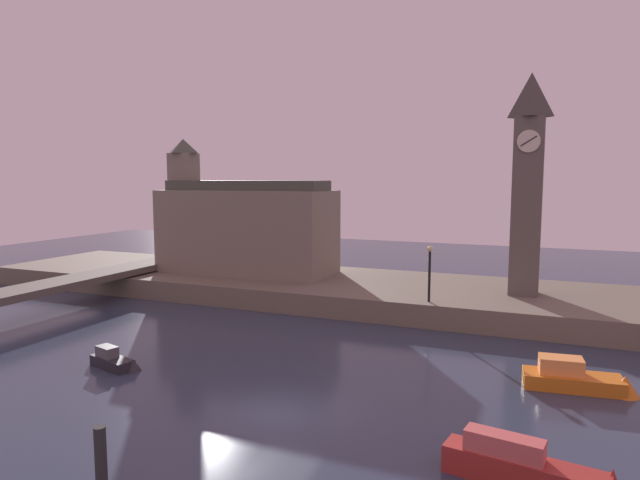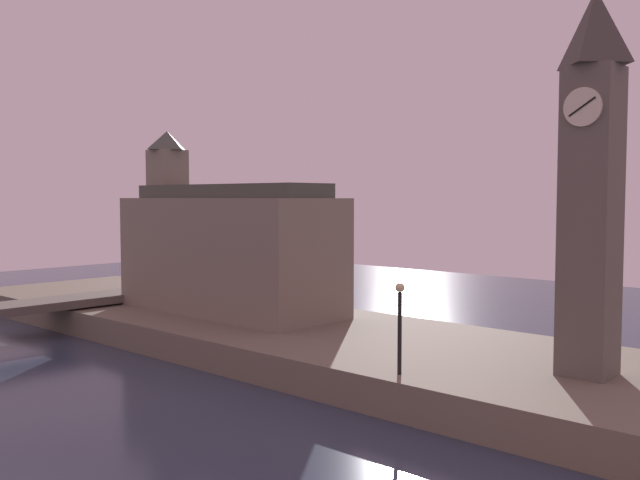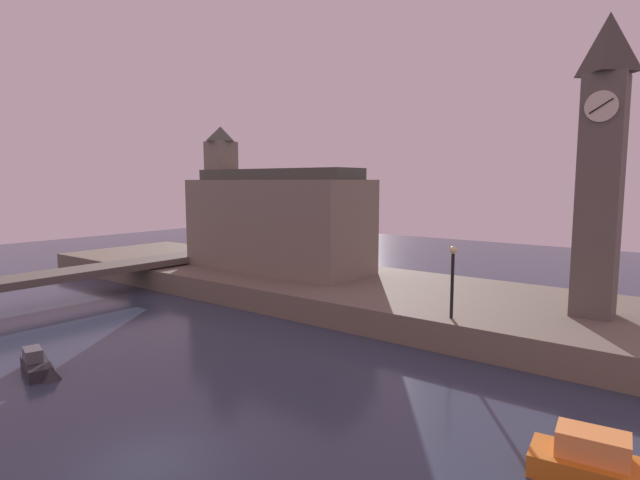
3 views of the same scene
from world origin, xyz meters
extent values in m
cube|color=#6B6051|center=(0.00, 20.00, 0.75)|extent=(70.00, 12.00, 1.50)
cube|color=#5B544C|center=(8.13, 19.83, 7.33)|extent=(1.87, 1.87, 11.66)
cylinder|color=beige|center=(8.13, 18.84, 11.57)|extent=(1.42, 0.12, 1.42)
cube|color=black|center=(8.13, 18.77, 11.57)|extent=(0.99, 0.04, 0.66)
pyramid|color=#403A35|center=(8.13, 19.83, 14.58)|extent=(2.05, 2.05, 2.85)
cube|color=slate|center=(-13.43, 20.39, 4.87)|extent=(14.25, 5.85, 6.74)
cube|color=slate|center=(-19.57, 20.39, 6.42)|extent=(1.97, 1.97, 9.84)
pyramid|color=#474C42|center=(-19.57, 20.39, 11.95)|extent=(2.17, 2.17, 1.22)
cube|color=#42473D|center=(-13.43, 20.39, 8.64)|extent=(13.54, 3.51, 0.80)
cylinder|color=black|center=(2.77, 15.06, 3.09)|extent=(0.16, 0.16, 3.18)
sphere|color=#F2E099|center=(2.77, 15.06, 4.86)|extent=(0.36, 0.36, 0.36)
camera|label=1|loc=(9.61, -19.02, 9.23)|focal=31.00mm
camera|label=2|loc=(18.20, -6.47, 8.29)|focal=39.06mm
camera|label=3|loc=(12.38, -8.04, 8.15)|focal=28.54mm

